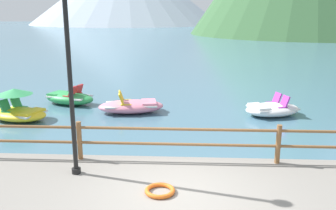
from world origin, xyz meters
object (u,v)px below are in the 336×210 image
(pedal_boat_0, at_px, (272,109))
(pedal_boat_3, at_px, (131,106))
(pedal_boat_2, at_px, (18,110))
(pedal_boat_4, at_px, (69,98))
(life_ring, at_px, (160,191))
(lamp_post, at_px, (68,56))

(pedal_boat_0, xyz_separation_m, pedal_boat_3, (-5.50, 0.10, 0.01))
(pedal_boat_2, bearing_deg, pedal_boat_3, 16.87)
(pedal_boat_2, distance_m, pedal_boat_4, 2.70)
(pedal_boat_2, bearing_deg, pedal_boat_4, 65.23)
(life_ring, relative_size, pedal_boat_2, 0.24)
(pedal_boat_3, bearing_deg, pedal_boat_4, 157.21)
(pedal_boat_2, relative_size, pedal_boat_3, 0.94)
(life_ring, xyz_separation_m, pedal_boat_3, (-1.68, 7.27, -0.18))
(life_ring, bearing_deg, pedal_boat_3, 103.04)
(life_ring, relative_size, pedal_boat_0, 0.24)
(pedal_boat_0, distance_m, pedal_boat_2, 9.60)
(life_ring, distance_m, pedal_boat_4, 9.66)
(lamp_post, distance_m, pedal_boat_4, 8.59)
(pedal_boat_0, xyz_separation_m, pedal_boat_2, (-9.53, -1.12, 0.15))
(lamp_post, distance_m, pedal_boat_3, 7.04)
(pedal_boat_4, bearing_deg, lamp_post, -70.95)
(pedal_boat_0, bearing_deg, pedal_boat_2, -173.29)
(lamp_post, xyz_separation_m, life_ring, (1.94, -0.80, -2.58))
(life_ring, bearing_deg, pedal_boat_4, 118.40)
(life_ring, height_order, pedal_boat_4, pedal_boat_4)
(life_ring, bearing_deg, lamp_post, 157.46)
(lamp_post, distance_m, pedal_boat_2, 6.98)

